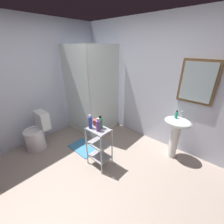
{
  "coord_description": "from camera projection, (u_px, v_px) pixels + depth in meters",
  "views": [
    {
      "loc": [
        1.35,
        -0.93,
        1.96
      ],
      "look_at": [
        -0.24,
        0.85,
        0.88
      ],
      "focal_mm": 23.46,
      "sensor_mm": 36.0,
      "label": 1
    }
  ],
  "objects": [
    {
      "name": "wall_back",
      "position": [
        154.0,
        84.0,
        3.0
      ],
      "size": [
        4.2,
        0.14,
        2.5
      ],
      "color": "silver",
      "rests_on": "ground_plane"
    },
    {
      "name": "body_wash_bottle_green",
      "position": [
        100.0,
        123.0,
        2.34
      ],
      "size": [
        0.07,
        0.07,
        0.22
      ],
      "color": "#379C64",
      "rests_on": "storage_cart"
    },
    {
      "name": "storage_cart",
      "position": [
        99.0,
        144.0,
        2.48
      ],
      "size": [
        0.38,
        0.28,
        0.74
      ],
      "color": "silver",
      "rests_on": "ground_plane"
    },
    {
      "name": "shampoo_bottle_blue",
      "position": [
        90.0,
        122.0,
        2.34
      ],
      "size": [
        0.06,
        0.06,
        0.23
      ],
      "color": "#3748B7",
      "rests_on": "storage_cart"
    },
    {
      "name": "conditioner_bottle_purple",
      "position": [
        98.0,
        125.0,
        2.27
      ],
      "size": [
        0.07,
        0.07,
        0.21
      ],
      "color": "#7E4EA9",
      "rests_on": "storage_cart"
    },
    {
      "name": "rinse_cup",
      "position": [
        95.0,
        122.0,
        2.45
      ],
      "size": [
        0.08,
        0.08,
        0.1
      ],
      "primitive_type": "cylinder",
      "color": "#B24742",
      "rests_on": "storage_cart"
    },
    {
      "name": "wall_left",
      "position": [
        22.0,
        85.0,
        2.87
      ],
      "size": [
        0.1,
        4.2,
        2.5
      ],
      "primitive_type": "cube",
      "color": "silver",
      "rests_on": "ground_plane"
    },
    {
      "name": "sink_faucet",
      "position": [
        182.0,
        114.0,
        2.59
      ],
      "size": [
        0.03,
        0.03,
        0.1
      ],
      "primitive_type": "cylinder",
      "color": "silver",
      "rests_on": "pedestal_sink"
    },
    {
      "name": "toilet",
      "position": [
        37.0,
        134.0,
        2.99
      ],
      "size": [
        0.37,
        0.49,
        0.76
      ],
      "color": "white",
      "rests_on": "ground_plane"
    },
    {
      "name": "ground_plane",
      "position": [
        87.0,
        185.0,
        2.27
      ],
      "size": [
        4.2,
        4.2,
        0.02
      ],
      "primitive_type": "cube",
      "color": "#A19083"
    },
    {
      "name": "bath_mat",
      "position": [
        84.0,
        147.0,
        3.08
      ],
      "size": [
        0.6,
        0.4,
        0.02
      ],
      "primitive_type": "cube",
      "color": "teal",
      "rests_on": "ground_plane"
    },
    {
      "name": "hand_soap_bottle",
      "position": [
        176.0,
        115.0,
        2.53
      ],
      "size": [
        0.05,
        0.05,
        0.14
      ],
      "color": "#2DBC99",
      "rests_on": "pedestal_sink"
    },
    {
      "name": "shower_stall",
      "position": [
        93.0,
        112.0,
        3.63
      ],
      "size": [
        0.92,
        0.92,
        2.0
      ],
      "color": "white",
      "rests_on": "ground_plane"
    },
    {
      "name": "pedestal_sink",
      "position": [
        176.0,
        130.0,
        2.63
      ],
      "size": [
        0.46,
        0.37,
        0.81
      ],
      "color": "white",
      "rests_on": "ground_plane"
    }
  ]
}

